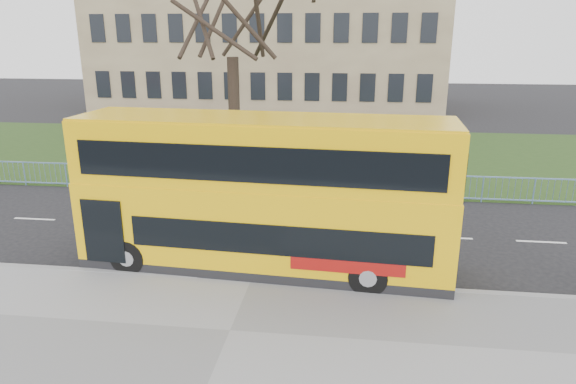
# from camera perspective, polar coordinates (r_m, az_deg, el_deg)

# --- Properties ---
(ground) EXTENTS (120.00, 120.00, 0.00)m
(ground) POSITION_cam_1_polar(r_m,az_deg,el_deg) (15.85, -3.02, -7.50)
(ground) COLOR black
(ground) RESTS_ON ground
(kerb) EXTENTS (80.00, 0.20, 0.14)m
(kerb) POSITION_cam_1_polar(r_m,az_deg,el_deg) (14.45, -4.09, -9.80)
(kerb) COLOR gray
(kerb) RESTS_ON ground
(grass_verge) EXTENTS (80.00, 15.40, 0.08)m
(grass_verge) POSITION_cam_1_polar(r_m,az_deg,el_deg) (29.33, 1.80, 4.26)
(grass_verge) COLOR #213A15
(grass_verge) RESTS_ON ground
(guard_railing) EXTENTS (40.00, 0.12, 1.10)m
(guard_railing) POSITION_cam_1_polar(r_m,az_deg,el_deg) (21.79, -0.06, 1.05)
(guard_railing) COLOR #668BB6
(guard_railing) RESTS_ON ground
(bare_tree) EXTENTS (9.14, 9.14, 13.06)m
(bare_tree) POSITION_cam_1_polar(r_m,az_deg,el_deg) (24.80, -6.26, 17.11)
(bare_tree) COLOR black
(bare_tree) RESTS_ON grass_verge
(civic_building) EXTENTS (30.00, 15.00, 14.00)m
(civic_building) POSITION_cam_1_polar(r_m,az_deg,el_deg) (49.74, -1.84, 17.68)
(civic_building) COLOR #7E6950
(civic_building) RESTS_ON ground
(yellow_bus) EXTENTS (10.61, 3.13, 4.39)m
(yellow_bus) POSITION_cam_1_polar(r_m,az_deg,el_deg) (14.50, -2.72, 0.08)
(yellow_bus) COLOR #EBB209
(yellow_bus) RESTS_ON ground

